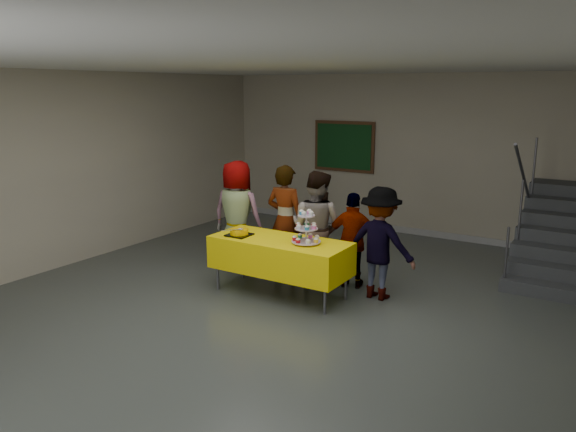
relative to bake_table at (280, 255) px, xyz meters
name	(u,v)px	position (x,y,z in m)	size (l,w,h in m)	color
room_shell	(268,144)	(0.44, -0.91, 1.57)	(10.00, 10.04, 3.02)	#4C514C
bake_table	(280,255)	(0.00, 0.00, 0.00)	(1.88, 0.78, 0.77)	#595960
cupcake_stand	(306,230)	(0.40, 0.00, 0.39)	(0.38, 0.38, 0.44)	silver
bear_cake	(239,231)	(-0.58, -0.13, 0.27)	(0.32, 0.36, 0.12)	black
schoolchild_a	(237,215)	(-1.22, 0.67, 0.28)	(0.82, 0.53, 1.67)	slate
schoolchild_b	(285,220)	(-0.39, 0.76, 0.27)	(0.60, 0.40, 1.65)	slate
schoolchild_c	(316,228)	(0.17, 0.68, 0.25)	(0.79, 0.61, 1.62)	slate
schoolchild_d	(353,241)	(0.70, 0.79, 0.12)	(0.79, 0.33, 1.34)	slate
schoolchild_e	(380,243)	(1.17, 0.61, 0.19)	(0.97, 0.55, 1.49)	slate
staircase	(567,239)	(3.14, 3.20, -0.07)	(1.30, 2.40, 2.04)	#424447
noticeboard	(344,146)	(-1.08, 4.03, 1.04)	(1.30, 0.05, 1.00)	#472B16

